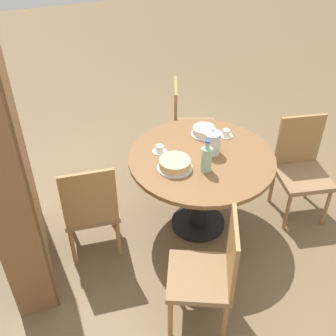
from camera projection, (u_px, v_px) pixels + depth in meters
name	position (u px, v px, depth m)	size (l,w,h in m)	color
ground_plane	(198.00, 223.00, 3.76)	(14.00, 14.00, 0.00)	brown
dining_table	(201.00, 173.00, 3.42)	(1.16, 1.16, 0.74)	black
chair_a	(210.00, 272.00, 2.75)	(0.56, 0.56, 0.91)	#A87A47
chair_b	(301.00, 167.00, 3.65)	(0.49, 0.49, 0.91)	#A87A47
chair_c	(188.00, 125.00, 4.21)	(0.54, 0.54, 0.91)	#A87A47
chair_d	(90.00, 207.00, 3.24)	(0.46, 0.46, 0.91)	#A87A47
bookshelf	(11.00, 172.00, 2.90)	(1.02, 0.28, 1.85)	brown
coffee_pot	(212.00, 142.00, 3.30)	(0.13, 0.13, 0.23)	silver
water_bottle	(206.00, 159.00, 3.11)	(0.08, 0.08, 0.27)	#99C6A3
cake_main	(175.00, 164.00, 3.17)	(0.27, 0.27, 0.08)	silver
cake_second	(204.00, 131.00, 3.55)	(0.22, 0.22, 0.07)	silver
cup_a	(226.00, 134.00, 3.53)	(0.11, 0.11, 0.06)	white
cup_b	(159.00, 149.00, 3.35)	(0.11, 0.11, 0.06)	white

